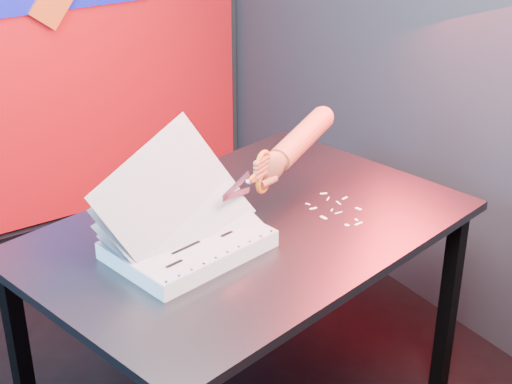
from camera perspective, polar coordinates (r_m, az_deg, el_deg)
room at (r=2.13m, az=-14.79°, el=10.51°), size 3.01×3.01×2.71m
work_table at (r=2.42m, az=-0.66°, el=-4.16°), size 1.49×1.15×0.75m
printout_stack at (r=2.24m, az=-5.01°, el=-3.60°), size 0.51×0.38×0.39m
scissors at (r=2.36m, az=0.30°, el=1.32°), size 0.24×0.11×0.14m
hand_forearm at (r=2.53m, az=3.01°, el=3.64°), size 0.42×0.22×0.14m
paper_clippings at (r=2.49m, az=5.86°, el=-1.28°), size 0.16×0.24×0.00m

